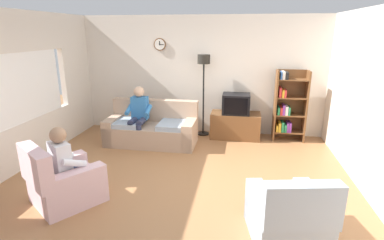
{
  "coord_description": "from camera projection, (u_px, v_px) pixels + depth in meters",
  "views": [
    {
      "loc": [
        0.94,
        -4.34,
        2.35
      ],
      "look_at": [
        0.1,
        0.69,
        0.84
      ],
      "focal_mm": 28.15,
      "sensor_mm": 36.0,
      "label": 1
    }
  ],
  "objects": [
    {
      "name": "ground_plane",
      "position": [
        179.0,
        180.0,
        4.92
      ],
      "size": [
        12.0,
        12.0,
        0.0
      ],
      "primitive_type": "plane",
      "color": "#9E6B42"
    },
    {
      "name": "back_wall_assembly",
      "position": [
        202.0,
        75.0,
        7.05
      ],
      "size": [
        6.2,
        0.17,
        2.7
      ],
      "color": "silver",
      "rests_on": "ground_plane"
    },
    {
      "name": "left_wall_assembly",
      "position": [
        11.0,
        94.0,
        5.03
      ],
      "size": [
        0.12,
        5.8,
        2.7
      ],
      "color": "silver",
      "rests_on": "ground_plane"
    },
    {
      "name": "right_wall",
      "position": [
        384.0,
        107.0,
        4.08
      ],
      "size": [
        0.12,
        5.8,
        2.7
      ],
      "primitive_type": "cube",
      "color": "silver",
      "rests_on": "ground_plane"
    },
    {
      "name": "couch",
      "position": [
        152.0,
        129.0,
        6.48
      ],
      "size": [
        1.9,
        0.88,
        0.9
      ],
      "color": "tan",
      "rests_on": "ground_plane"
    },
    {
      "name": "tv_stand",
      "position": [
        235.0,
        125.0,
        6.84
      ],
      "size": [
        1.1,
        0.56,
        0.58
      ],
      "color": "brown",
      "rests_on": "ground_plane"
    },
    {
      "name": "tv",
      "position": [
        236.0,
        104.0,
        6.67
      ],
      "size": [
        0.6,
        0.49,
        0.44
      ],
      "color": "black",
      "rests_on": "tv_stand"
    },
    {
      "name": "bookshelf",
      "position": [
        288.0,
        106.0,
        6.59
      ],
      "size": [
        0.68,
        0.36,
        1.55
      ],
      "color": "brown",
      "rests_on": "ground_plane"
    },
    {
      "name": "floor_lamp",
      "position": [
        204.0,
        73.0,
        6.72
      ],
      "size": [
        0.28,
        0.28,
        1.85
      ],
      "color": "black",
      "rests_on": "ground_plane"
    },
    {
      "name": "armchair_near_window",
      "position": [
        64.0,
        183.0,
        4.23
      ],
      "size": [
        1.16,
        1.18,
        0.9
      ],
      "color": "beige",
      "rests_on": "ground_plane"
    },
    {
      "name": "armchair_near_bookshelf",
      "position": [
        288.0,
        218.0,
        3.45
      ],
      "size": [
        0.96,
        1.02,
        0.9
      ],
      "color": "#9EADBC",
      "rests_on": "ground_plane"
    },
    {
      "name": "person_on_couch",
      "position": [
        138.0,
        113.0,
        6.31
      ],
      "size": [
        0.51,
        0.54,
        1.24
      ],
      "color": "#3372B2",
      "rests_on": "ground_plane"
    },
    {
      "name": "person_in_left_armchair",
      "position": [
        68.0,
        161.0,
        4.2
      ],
      "size": [
        0.62,
        0.64,
        1.12
      ],
      "color": "silver",
      "rests_on": "ground_plane"
    }
  ]
}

